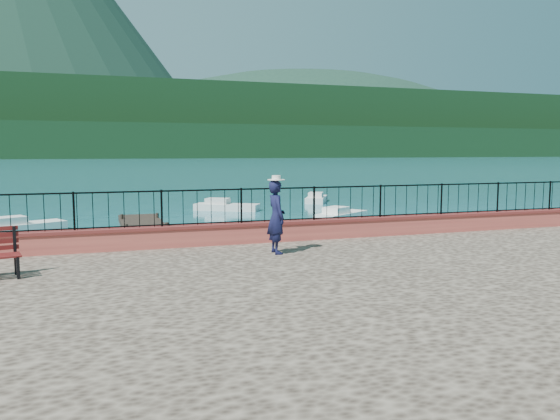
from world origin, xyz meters
TOP-DOWN VIEW (x-y plane):
  - ground at (0.00, 0.00)m, footprint 2000.00×2000.00m
  - parapet at (0.00, 3.70)m, footprint 28.00×0.46m
  - railing at (0.00, 3.70)m, footprint 27.00×0.05m
  - dock at (-2.00, 12.00)m, footprint 2.00×16.00m
  - far_forest at (0.00, 300.00)m, footprint 900.00×60.00m
  - foothills at (0.00, 360.00)m, footprint 900.00×120.00m
  - companion_hill at (220.00, 560.00)m, footprint 448.00×384.00m
  - person at (0.15, 1.93)m, footprint 0.46×0.69m
  - hat at (0.15, 1.93)m, footprint 0.44×0.44m
  - boat_0 at (-5.53, 6.66)m, footprint 3.90×2.02m
  - boat_1 at (5.45, 9.18)m, footprint 3.28×3.13m
  - boat_2 at (8.68, 16.17)m, footprint 3.80×3.14m
  - boat_3 at (-7.44, 16.89)m, footprint 3.95×2.85m
  - boat_4 at (3.83, 23.00)m, footprint 4.18×3.22m
  - boat_5 at (11.48, 26.39)m, footprint 2.89×3.76m

SIDE VIEW (x-z plane):
  - ground at x=0.00m, z-range 0.00..0.00m
  - companion_hill at x=220.00m, z-range -90.00..90.00m
  - dock at x=-2.00m, z-range 0.00..0.30m
  - boat_0 at x=-5.53m, z-range 0.00..0.80m
  - boat_1 at x=5.45m, z-range 0.00..0.80m
  - boat_2 at x=8.68m, z-range 0.00..0.80m
  - boat_3 at x=-7.44m, z-range 0.00..0.80m
  - boat_4 at x=3.83m, z-range 0.00..0.80m
  - boat_5 at x=11.48m, z-range 0.00..0.80m
  - parapet at x=0.00m, z-range 1.20..1.78m
  - person at x=0.15m, z-range 1.20..3.07m
  - railing at x=0.00m, z-range 1.78..2.73m
  - hat at x=0.15m, z-range 3.07..3.19m
  - far_forest at x=0.00m, z-range 0.00..18.00m
  - foothills at x=0.00m, z-range 0.00..44.00m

